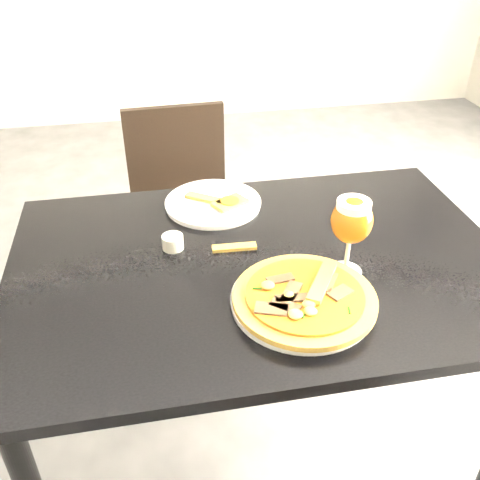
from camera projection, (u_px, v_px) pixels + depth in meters
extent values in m
plane|color=#4A4A4C|center=(241.00, 453.00, 1.70)|extent=(6.00, 6.00, 0.00)
cube|color=black|center=(260.00, 264.00, 1.30)|extent=(1.20, 0.80, 0.03)
cylinder|color=black|center=(69.00, 316.00, 1.70)|extent=(0.05, 0.05, 0.72)
cylinder|color=black|center=(388.00, 278.00, 1.86)|extent=(0.05, 0.05, 0.72)
cube|color=black|center=(186.00, 232.00, 2.01)|extent=(0.41, 0.41, 0.04)
cylinder|color=black|center=(153.00, 309.00, 1.97)|extent=(0.03, 0.03, 0.40)
cylinder|color=black|center=(237.00, 297.00, 2.03)|extent=(0.03, 0.03, 0.40)
cylinder|color=black|center=(146.00, 261.00, 2.22)|extent=(0.03, 0.03, 0.40)
cylinder|color=black|center=(220.00, 251.00, 2.28)|extent=(0.03, 0.03, 0.40)
cube|color=black|center=(176.00, 156.00, 2.02)|extent=(0.37, 0.04, 0.39)
cylinder|color=white|center=(302.00, 302.00, 1.14)|extent=(0.40, 0.40, 0.02)
cylinder|color=olive|center=(304.00, 298.00, 1.13)|extent=(0.31, 0.31, 0.01)
cylinder|color=#B0400E|center=(305.00, 295.00, 1.13)|extent=(0.25, 0.25, 0.01)
cube|color=#45311E|center=(320.00, 291.00, 1.13)|extent=(0.06, 0.03, 0.00)
cube|color=#45311E|center=(314.00, 278.00, 1.16)|extent=(0.06, 0.07, 0.00)
cube|color=#45311E|center=(288.00, 272.00, 1.18)|extent=(0.04, 0.07, 0.00)
cube|color=#45311E|center=(290.00, 290.00, 1.13)|extent=(0.07, 0.05, 0.00)
cube|color=#45311E|center=(285.00, 303.00, 1.10)|extent=(0.07, 0.05, 0.00)
cube|color=#45311E|center=(307.00, 317.00, 1.06)|extent=(0.04, 0.07, 0.00)
cube|color=#45311E|center=(318.00, 299.00, 1.10)|extent=(0.06, 0.07, 0.00)
ellipsoid|color=gold|center=(312.00, 287.00, 1.13)|extent=(0.03, 0.03, 0.01)
ellipsoid|color=gold|center=(289.00, 271.00, 1.18)|extent=(0.03, 0.03, 0.01)
ellipsoid|color=gold|center=(295.00, 292.00, 1.12)|extent=(0.03, 0.03, 0.01)
ellipsoid|color=gold|center=(299.00, 315.00, 1.06)|extent=(0.03, 0.03, 0.01)
ellipsoid|color=gold|center=(314.00, 295.00, 1.11)|extent=(0.03, 0.03, 0.01)
cube|color=#12460C|center=(306.00, 288.00, 1.14)|extent=(0.01, 0.02, 0.00)
cube|color=#12460C|center=(292.00, 280.00, 1.16)|extent=(0.01, 0.02, 0.00)
cube|color=#12460C|center=(268.00, 284.00, 1.15)|extent=(0.02, 0.01, 0.00)
cube|color=#12460C|center=(291.00, 296.00, 1.11)|extent=(0.02, 0.01, 0.00)
cube|color=#12460C|center=(291.00, 311.00, 1.08)|extent=(0.02, 0.02, 0.00)
cube|color=#12460C|center=(307.00, 298.00, 1.11)|extent=(0.00, 0.02, 0.00)
cube|color=#12460C|center=(325.00, 303.00, 1.10)|extent=(0.02, 0.02, 0.00)
cube|color=#12460C|center=(344.00, 293.00, 1.12)|extent=(0.02, 0.01, 0.00)
cube|color=#12460C|center=(316.00, 287.00, 1.14)|extent=(0.02, 0.01, 0.00)
cube|color=olive|center=(308.00, 277.00, 1.16)|extent=(0.10, 0.14, 0.01)
cylinder|color=white|center=(213.00, 203.00, 1.50)|extent=(0.29, 0.29, 0.01)
cube|color=olive|center=(205.00, 198.00, 1.50)|extent=(0.11, 0.09, 0.01)
cube|color=olive|center=(230.00, 203.00, 1.48)|extent=(0.11, 0.10, 0.01)
cylinder|color=#B0400E|center=(230.00, 201.00, 1.48)|extent=(0.05, 0.05, 0.00)
cube|color=olive|center=(234.00, 247.00, 1.32)|extent=(0.11, 0.03, 0.01)
cylinder|color=beige|center=(173.00, 242.00, 1.32)|extent=(0.05, 0.05, 0.04)
cylinder|color=gold|center=(172.00, 238.00, 1.31)|extent=(0.05, 0.05, 0.01)
cylinder|color=silver|center=(345.00, 271.00, 1.24)|extent=(0.08, 0.08, 0.01)
cylinder|color=silver|center=(347.00, 256.00, 1.22)|extent=(0.01, 0.01, 0.08)
ellipsoid|color=#9E500F|center=(352.00, 221.00, 1.17)|extent=(0.09, 0.09, 0.11)
cylinder|color=white|center=(354.00, 205.00, 1.14)|extent=(0.08, 0.08, 0.02)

